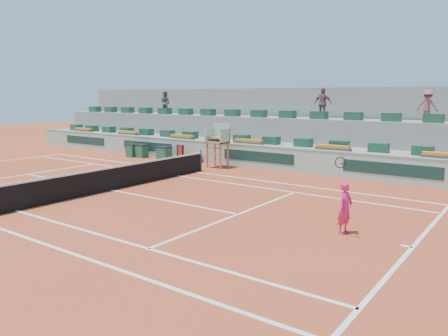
% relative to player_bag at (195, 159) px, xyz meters
% --- Properties ---
extents(ground, '(90.00, 90.00, 0.00)m').
position_rel_player_bag_xyz_m(ground, '(2.22, -8.13, -0.19)').
color(ground, '#95371C').
rests_on(ground, ground).
extents(seating_tier_lower, '(36.00, 4.00, 1.20)m').
position_rel_player_bag_xyz_m(seating_tier_lower, '(2.22, 2.57, 0.41)').
color(seating_tier_lower, gray).
rests_on(seating_tier_lower, ground).
extents(seating_tier_upper, '(36.00, 2.40, 2.60)m').
position_rel_player_bag_xyz_m(seating_tier_upper, '(2.22, 4.17, 1.11)').
color(seating_tier_upper, gray).
rests_on(seating_tier_upper, ground).
extents(stadium_back_wall, '(36.00, 0.40, 4.40)m').
position_rel_player_bag_xyz_m(stadium_back_wall, '(2.22, 5.77, 2.01)').
color(stadium_back_wall, gray).
rests_on(stadium_back_wall, ground).
extents(player_bag, '(0.87, 0.39, 0.39)m').
position_rel_player_bag_xyz_m(player_bag, '(0.00, 0.00, 0.00)').
color(player_bag, '#E71E6D').
rests_on(player_bag, ground).
extents(spectator_left, '(0.91, 0.78, 1.64)m').
position_rel_player_bag_xyz_m(spectator_left, '(-5.74, 3.56, 3.23)').
color(spectator_left, '#4C4D59').
rests_on(spectator_left, seating_tier_upper).
extents(spectator_mid, '(1.03, 0.43, 1.75)m').
position_rel_player_bag_xyz_m(spectator_mid, '(6.46, 3.49, 3.28)').
color(spectator_mid, '#704A57').
rests_on(spectator_mid, seating_tier_upper).
extents(spectator_right, '(1.06, 0.64, 1.60)m').
position_rel_player_bag_xyz_m(spectator_right, '(11.83, 3.86, 3.21)').
color(spectator_right, '#974B55').
rests_on(spectator_right, seating_tier_upper).
extents(court_lines, '(23.89, 11.09, 0.01)m').
position_rel_player_bag_xyz_m(court_lines, '(2.22, -8.13, -0.19)').
color(court_lines, white).
rests_on(court_lines, ground).
extents(tennis_net, '(0.10, 11.97, 1.10)m').
position_rel_player_bag_xyz_m(tennis_net, '(2.22, -8.13, 0.33)').
color(tennis_net, black).
rests_on(tennis_net, ground).
extents(advertising_hoarding, '(36.00, 0.34, 1.26)m').
position_rel_player_bag_xyz_m(advertising_hoarding, '(2.24, 0.37, 0.44)').
color(advertising_hoarding, '#99C0AF').
rests_on(advertising_hoarding, ground).
extents(umpire_chair, '(1.10, 0.90, 2.40)m').
position_rel_player_bag_xyz_m(umpire_chair, '(2.22, -0.63, 1.35)').
color(umpire_chair, '#956038').
rests_on(umpire_chair, ground).
extents(seat_row_lower, '(32.90, 0.60, 0.44)m').
position_rel_player_bag_xyz_m(seat_row_lower, '(2.22, 1.67, 1.23)').
color(seat_row_lower, '#17462C').
rests_on(seat_row_lower, seating_tier_lower).
extents(seat_row_upper, '(32.90, 0.60, 0.44)m').
position_rel_player_bag_xyz_m(seat_row_upper, '(2.22, 3.57, 2.63)').
color(seat_row_upper, '#17462C').
rests_on(seat_row_upper, seating_tier_upper).
extents(flower_planters, '(26.80, 0.36, 0.28)m').
position_rel_player_bag_xyz_m(flower_planters, '(0.72, 0.87, 1.14)').
color(flower_planters, '#444444').
rests_on(flower_planters, seating_tier_lower).
extents(drink_cooler_a, '(0.80, 0.69, 0.84)m').
position_rel_player_bag_xyz_m(drink_cooler_a, '(-2.04, -0.52, 0.23)').
color(drink_cooler_a, '#1B5137').
rests_on(drink_cooler_a, ground).
extents(drink_cooler_b, '(0.69, 0.60, 0.84)m').
position_rel_player_bag_xyz_m(drink_cooler_b, '(-4.09, -0.43, 0.23)').
color(drink_cooler_b, '#1B5137').
rests_on(drink_cooler_b, ground).
extents(drink_cooler_c, '(0.65, 0.57, 0.84)m').
position_rel_player_bag_xyz_m(drink_cooler_c, '(-4.80, -0.63, 0.23)').
color(drink_cooler_c, '#1B5137').
rests_on(drink_cooler_c, ground).
extents(towel_rack, '(0.58, 0.10, 1.03)m').
position_rel_player_bag_xyz_m(towel_rack, '(-0.72, -0.51, 0.41)').
color(towel_rack, black).
rests_on(towel_rack, ground).
extents(tennis_player, '(0.44, 0.86, 2.28)m').
position_rel_player_bag_xyz_m(tennis_player, '(12.21, -8.02, 0.57)').
color(tennis_player, '#E71E6D').
rests_on(tennis_player, ground).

